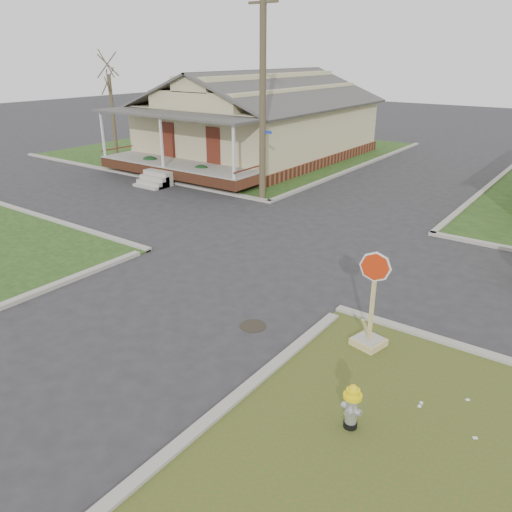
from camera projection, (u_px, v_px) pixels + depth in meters
The scene contains 11 objects.
ground at pixel (199, 295), 13.63m from camera, with size 120.00×120.00×0.00m, color #29292B.
verge_far_left at pixel (234, 149), 34.20m from camera, with size 19.00×19.00×0.05m, color #203F16.
curbs at pixel (296, 243), 17.38m from camera, with size 80.00×40.00×0.12m, color #9D9A8E, non-canonical shape.
manhole at pixel (253, 326), 12.06m from camera, with size 0.64×0.64×0.01m, color black.
corner_house at pixel (259, 121), 30.73m from camera, with size 10.10×15.50×5.30m.
utility_pole at pixel (263, 91), 20.84m from camera, with size 1.80×0.28×9.00m.
tree_far_left at pixel (113, 115), 31.50m from camera, with size 0.22×0.22×4.90m, color #443827.
fire_hydrant at pixel (352, 404), 8.55m from camera, with size 0.33×0.33×0.88m.
stop_sign at pixel (370, 326), 11.00m from camera, with size 0.64×0.63×2.26m.
hedge_left at pixel (150, 164), 27.00m from camera, with size 1.31×1.07×1.00m, color #13351A.
hedge_right at pixel (202, 173), 25.07m from camera, with size 1.27×1.04×0.97m, color #13351A.
Camera 1 is at (8.46, -8.97, 6.11)m, focal length 35.00 mm.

